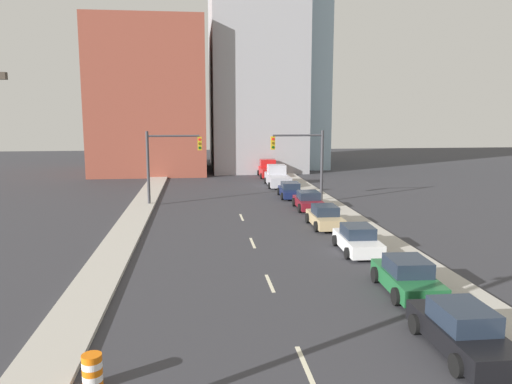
{
  "coord_description": "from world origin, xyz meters",
  "views": [
    {
      "loc": [
        -3.11,
        -6.32,
        7.52
      ],
      "look_at": [
        0.82,
        27.35,
        2.2
      ],
      "focal_mm": 35.0,
      "sensor_mm": 36.0,
      "label": 1
    }
  ],
  "objects_px": {
    "sedan_black": "(462,331)",
    "sedan_maroon": "(308,201)",
    "traffic_signal_right": "(307,156)",
    "sedan_tan": "(325,217)",
    "sedan_white": "(358,240)",
    "pickup_truck_red": "(268,170)",
    "sedan_navy": "(290,190)",
    "pickup_truck_silver": "(277,178)",
    "traffic_barrel": "(92,371)",
    "sedan_green": "(407,277)",
    "traffic_signal_left": "(164,157)"
  },
  "relations": [
    {
      "from": "traffic_barrel",
      "to": "sedan_white",
      "type": "height_order",
      "value": "sedan_white"
    },
    {
      "from": "traffic_barrel",
      "to": "traffic_signal_right",
      "type": "bearing_deg",
      "value": 66.51
    },
    {
      "from": "sedan_black",
      "to": "sedan_white",
      "type": "height_order",
      "value": "sedan_black"
    },
    {
      "from": "traffic_signal_right",
      "to": "pickup_truck_silver",
      "type": "height_order",
      "value": "traffic_signal_right"
    },
    {
      "from": "traffic_signal_right",
      "to": "sedan_tan",
      "type": "relative_size",
      "value": 1.43
    },
    {
      "from": "pickup_truck_silver",
      "to": "sedan_navy",
      "type": "bearing_deg",
      "value": -88.65
    },
    {
      "from": "traffic_signal_right",
      "to": "pickup_truck_red",
      "type": "height_order",
      "value": "traffic_signal_right"
    },
    {
      "from": "traffic_barrel",
      "to": "sedan_green",
      "type": "bearing_deg",
      "value": 27.41
    },
    {
      "from": "sedan_navy",
      "to": "pickup_truck_silver",
      "type": "distance_m",
      "value": 7.54
    },
    {
      "from": "traffic_barrel",
      "to": "pickup_truck_red",
      "type": "relative_size",
      "value": 0.17
    },
    {
      "from": "sedan_white",
      "to": "sedan_maroon",
      "type": "relative_size",
      "value": 1.01
    },
    {
      "from": "traffic_signal_left",
      "to": "sedan_green",
      "type": "xyz_separation_m",
      "value": [
        11.5,
        -22.05,
        -3.31
      ]
    },
    {
      "from": "sedan_maroon",
      "to": "sedan_navy",
      "type": "bearing_deg",
      "value": 94.89
    },
    {
      "from": "sedan_black",
      "to": "sedan_maroon",
      "type": "bearing_deg",
      "value": 89.47
    },
    {
      "from": "sedan_maroon",
      "to": "pickup_truck_red",
      "type": "height_order",
      "value": "pickup_truck_red"
    },
    {
      "from": "sedan_navy",
      "to": "pickup_truck_red",
      "type": "distance_m",
      "value": 15.21
    },
    {
      "from": "traffic_barrel",
      "to": "pickup_truck_silver",
      "type": "distance_m",
      "value": 40.02
    },
    {
      "from": "traffic_signal_left",
      "to": "sedan_maroon",
      "type": "distance_m",
      "value": 12.34
    },
    {
      "from": "traffic_barrel",
      "to": "pickup_truck_red",
      "type": "height_order",
      "value": "pickup_truck_red"
    },
    {
      "from": "traffic_signal_right",
      "to": "pickup_truck_red",
      "type": "relative_size",
      "value": 1.11
    },
    {
      "from": "traffic_signal_right",
      "to": "sedan_tan",
      "type": "height_order",
      "value": "traffic_signal_right"
    },
    {
      "from": "traffic_barrel",
      "to": "pickup_truck_silver",
      "type": "height_order",
      "value": "pickup_truck_silver"
    },
    {
      "from": "sedan_navy",
      "to": "sedan_black",
      "type": "bearing_deg",
      "value": -87.76
    },
    {
      "from": "sedan_navy",
      "to": "pickup_truck_red",
      "type": "height_order",
      "value": "pickup_truck_red"
    },
    {
      "from": "traffic_signal_left",
      "to": "sedan_navy",
      "type": "distance_m",
      "value": 11.9
    },
    {
      "from": "traffic_signal_right",
      "to": "sedan_navy",
      "type": "relative_size",
      "value": 1.33
    },
    {
      "from": "sedan_green",
      "to": "pickup_truck_red",
      "type": "xyz_separation_m",
      "value": [
        -0.28,
        39.96,
        0.14
      ]
    },
    {
      "from": "sedan_white",
      "to": "sedan_maroon",
      "type": "xyz_separation_m",
      "value": [
        0.04,
        12.54,
        -0.01
      ]
    },
    {
      "from": "traffic_barrel",
      "to": "pickup_truck_silver",
      "type": "bearing_deg",
      "value": 73.54
    },
    {
      "from": "sedan_black",
      "to": "pickup_truck_silver",
      "type": "relative_size",
      "value": 0.75
    },
    {
      "from": "pickup_truck_red",
      "to": "sedan_navy",
      "type": "bearing_deg",
      "value": -89.41
    },
    {
      "from": "sedan_green",
      "to": "pickup_truck_silver",
      "type": "xyz_separation_m",
      "value": [
        -0.4,
        32.29,
        0.18
      ]
    },
    {
      "from": "pickup_truck_silver",
      "to": "traffic_barrel",
      "type": "bearing_deg",
      "value": -105.0
    },
    {
      "from": "sedan_tan",
      "to": "sedan_maroon",
      "type": "height_order",
      "value": "sedan_tan"
    },
    {
      "from": "traffic_signal_left",
      "to": "sedan_tan",
      "type": "bearing_deg",
      "value": -40.25
    },
    {
      "from": "sedan_black",
      "to": "sedan_white",
      "type": "bearing_deg",
      "value": 88.56
    },
    {
      "from": "traffic_signal_right",
      "to": "sedan_tan",
      "type": "distance_m",
      "value": 10.07
    },
    {
      "from": "traffic_signal_left",
      "to": "sedan_maroon",
      "type": "xyz_separation_m",
      "value": [
        11.46,
        -3.12,
        -3.34
      ]
    },
    {
      "from": "traffic_signal_left",
      "to": "sedan_black",
      "type": "relative_size",
      "value": 1.32
    },
    {
      "from": "sedan_white",
      "to": "sedan_navy",
      "type": "height_order",
      "value": "sedan_white"
    },
    {
      "from": "sedan_black",
      "to": "pickup_truck_red",
      "type": "height_order",
      "value": "pickup_truck_red"
    },
    {
      "from": "traffic_barrel",
      "to": "sedan_maroon",
      "type": "relative_size",
      "value": 0.22
    },
    {
      "from": "sedan_white",
      "to": "pickup_truck_red",
      "type": "height_order",
      "value": "pickup_truck_red"
    },
    {
      "from": "traffic_signal_left",
      "to": "sedan_maroon",
      "type": "relative_size",
      "value": 1.41
    },
    {
      "from": "traffic_barrel",
      "to": "sedan_green",
      "type": "height_order",
      "value": "sedan_green"
    },
    {
      "from": "traffic_barrel",
      "to": "sedan_navy",
      "type": "distance_m",
      "value": 32.85
    },
    {
      "from": "sedan_black",
      "to": "sedan_maroon",
      "type": "height_order",
      "value": "sedan_black"
    },
    {
      "from": "traffic_signal_right",
      "to": "sedan_white",
      "type": "height_order",
      "value": "traffic_signal_right"
    },
    {
      "from": "traffic_signal_left",
      "to": "sedan_white",
      "type": "xyz_separation_m",
      "value": [
        11.42,
        -15.65,
        -3.32
      ]
    },
    {
      "from": "traffic_barrel",
      "to": "sedan_tan",
      "type": "xyz_separation_m",
      "value": [
        11.42,
        18.67,
        0.2
      ]
    }
  ]
}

